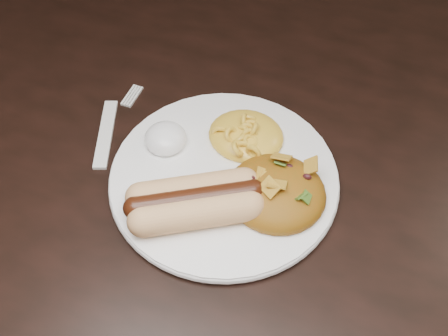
% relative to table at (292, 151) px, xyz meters
% --- Properties ---
extents(floor, '(4.00, 4.00, 0.00)m').
position_rel_table_xyz_m(floor, '(0.00, 0.00, -0.66)').
color(floor, '#3D2A0F').
rests_on(floor, ground).
extents(table, '(1.60, 0.90, 0.75)m').
position_rel_table_xyz_m(table, '(0.00, 0.00, 0.00)').
color(table, black).
rests_on(table, floor).
extents(plate, '(0.26, 0.26, 0.01)m').
position_rel_table_xyz_m(plate, '(-0.04, -0.14, 0.10)').
color(plate, white).
rests_on(plate, table).
extents(hotdog, '(0.11, 0.11, 0.03)m').
position_rel_table_xyz_m(hotdog, '(-0.05, -0.19, 0.12)').
color(hotdog, '#EFB076').
rests_on(hotdog, plate).
extents(mac_and_cheese, '(0.09, 0.08, 0.03)m').
position_rel_table_xyz_m(mac_and_cheese, '(-0.04, -0.09, 0.12)').
color(mac_and_cheese, gold).
rests_on(mac_and_cheese, plate).
extents(sour_cream, '(0.06, 0.06, 0.03)m').
position_rel_table_xyz_m(sour_cream, '(-0.12, -0.13, 0.12)').
color(sour_cream, white).
rests_on(sour_cream, plate).
extents(taco_salad, '(0.10, 0.10, 0.04)m').
position_rel_table_xyz_m(taco_salad, '(0.02, -0.15, 0.12)').
color(taco_salad, '#BF3604').
rests_on(taco_salad, plate).
extents(fork, '(0.08, 0.16, 0.00)m').
position_rel_table_xyz_m(fork, '(-0.19, -0.13, 0.09)').
color(fork, white).
rests_on(fork, table).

